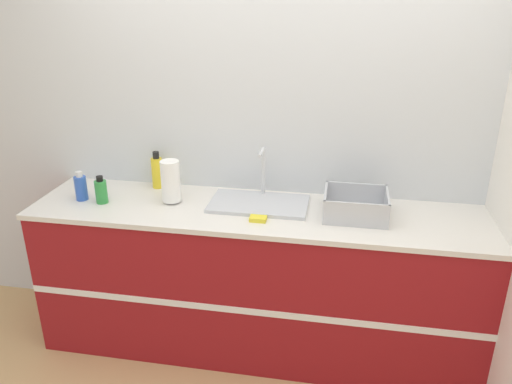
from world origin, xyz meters
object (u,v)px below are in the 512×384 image
Objects in this scene: paper_towel_roll at (171,182)px; dish_rack at (355,208)px; bottle_green at (101,191)px; sink at (259,201)px; bottle_yellow at (157,172)px; bottle_blue at (81,187)px.

dish_rack is at bearing -0.19° from paper_towel_roll.
bottle_green is at bearing -168.76° from paper_towel_roll.
sink reaches higher than bottle_green.
bottle_yellow is 1.42× the size of bottle_green.
paper_towel_roll reaches higher than dish_rack.
paper_towel_roll reaches higher than bottle_blue.
bottle_green is at bearing -129.33° from bottle_yellow.
bottle_green is (-0.40, -0.08, -0.06)m from paper_towel_roll.
paper_towel_roll is 0.27m from bottle_yellow.
sink is 0.55m from dish_rack.
sink is 0.52m from paper_towel_roll.
bottle_yellow is 1.33× the size of bottle_blue.
bottle_yellow is at bearing 50.67° from bottle_green.
paper_towel_roll is (-0.51, -0.05, 0.11)m from sink.
bottle_green is (-0.91, -0.13, 0.05)m from sink.
dish_rack is at bearing -9.89° from bottle_yellow.
bottle_yellow is at bearing 170.11° from dish_rack.
sink reaches higher than paper_towel_roll.
paper_towel_roll is 0.74× the size of dish_rack.
sink is 0.69m from bottle_yellow.
bottle_yellow is 0.46m from bottle_blue.
sink is at bearing 174.47° from dish_rack.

